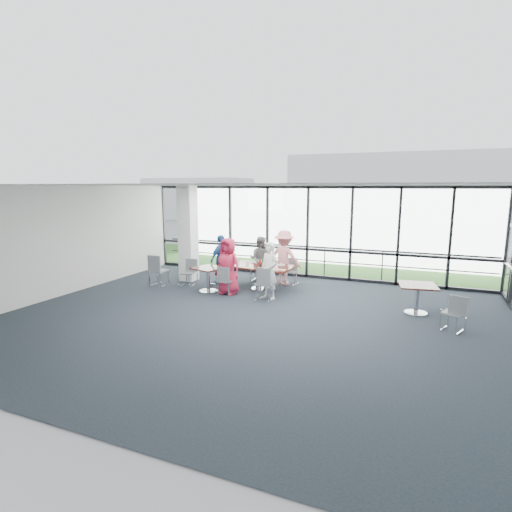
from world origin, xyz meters
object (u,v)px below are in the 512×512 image
at_px(chair_main_nr, 265,284).
at_px(chair_main_fl, 259,268).
at_px(chair_main_nl, 226,281).
at_px(chair_spare_r, 453,313).
at_px(main_table, 260,269).
at_px(chair_main_end, 218,270).
at_px(chair_main_fr, 291,272).
at_px(diner_near_left, 228,266).
at_px(diner_far_right, 284,258).
at_px(diner_end, 222,259).
at_px(structural_column, 188,234).
at_px(chair_spare_la, 159,271).
at_px(diner_near_right, 269,271).
at_px(side_table_right, 417,289).
at_px(side_table_left, 208,272).
at_px(chair_spare_lb, 188,273).
at_px(diner_far_left, 260,259).

relative_size(chair_main_nr, chair_main_fl, 1.07).
bearing_deg(chair_main_nl, chair_spare_r, -1.78).
xyz_separation_m(main_table, chair_main_end, (-1.52, 0.13, -0.19)).
distance_m(chair_main_nl, chair_main_fr, 2.41).
bearing_deg(diner_near_left, diner_far_right, 65.57).
bearing_deg(diner_end, structural_column, -70.39).
height_order(chair_main_end, chair_spare_la, chair_spare_la).
bearing_deg(diner_near_left, diner_near_right, 8.59).
relative_size(diner_near_left, chair_spare_r, 2.04).
xyz_separation_m(main_table, chair_main_fl, (-0.46, 1.07, -0.20)).
relative_size(diner_end, chair_spare_la, 1.62).
height_order(main_table, side_table_right, same).
relative_size(structural_column, chair_main_nl, 3.79).
relative_size(side_table_left, side_table_right, 0.97).
bearing_deg(chair_main_nl, main_table, 61.55).
height_order(structural_column, chair_main_end, structural_column).
height_order(diner_near_right, chair_main_fl, diner_near_right).
height_order(side_table_left, chair_main_nl, chair_main_nl).
bearing_deg(side_table_right, chair_main_nl, -177.11).
height_order(chair_main_nr, chair_main_end, chair_main_nr).
bearing_deg(chair_spare_lb, diner_end, -154.96).
bearing_deg(chair_main_end, chair_main_fl, 137.37).
bearing_deg(side_table_left, diner_far_left, 62.73).
distance_m(main_table, diner_far_left, 1.06).
bearing_deg(diner_far_right, structural_column, 15.88).
relative_size(diner_near_left, chair_main_end, 1.89).
distance_m(diner_near_left, diner_far_left, 1.87).
relative_size(chair_spare_la, chair_spare_r, 1.21).
relative_size(chair_spare_la, chair_spare_lb, 1.20).
distance_m(structural_column, chair_spare_r, 8.35).
height_order(main_table, chair_spare_lb, chair_spare_lb).
distance_m(diner_far_right, chair_main_end, 2.21).
relative_size(diner_near_left, chair_main_nl, 2.00).
bearing_deg(chair_main_fl, diner_end, 38.27).
bearing_deg(chair_main_fl, diner_far_right, 164.90).
distance_m(chair_main_fl, chair_main_end, 1.42).
relative_size(main_table, chair_main_end, 2.45).
distance_m(diner_near_right, diner_far_right, 1.76).
height_order(diner_far_right, diner_end, diner_far_right).
xyz_separation_m(structural_column, main_table, (2.70, -0.21, -0.96)).
height_order(diner_end, chair_main_fr, diner_end).
distance_m(structural_column, diner_far_left, 2.58).
height_order(structural_column, diner_far_right, structural_column).
bearing_deg(chair_main_nl, chair_main_nr, 1.28).
relative_size(diner_far_left, chair_spare_r, 1.85).
relative_size(main_table, side_table_right, 2.18).
xyz_separation_m(diner_end, chair_main_end, (-0.10, -0.08, -0.36)).
bearing_deg(side_table_right, side_table_left, -178.70).
xyz_separation_m(chair_main_fr, chair_spare_r, (4.62, -2.73, 0.00)).
bearing_deg(side_table_left, chair_main_fl, 65.73).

